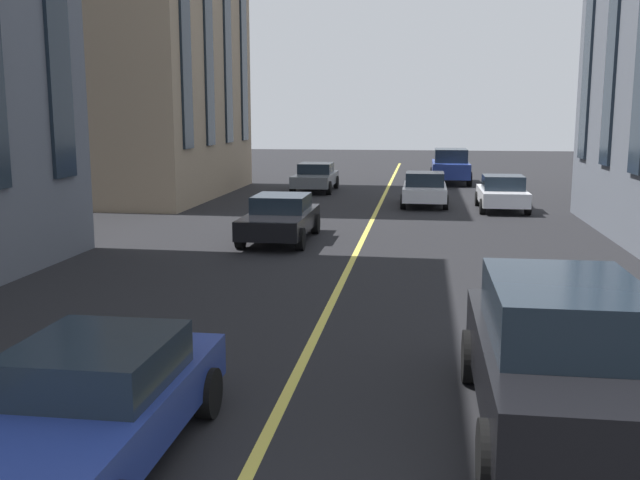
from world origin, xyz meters
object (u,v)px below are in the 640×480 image
object	(u,v)px
car_blue_mid	(92,404)
car_white_parked_a	(425,189)
car_black_far	(562,356)
car_grey_trailing	(315,177)
car_white_parked_b	(502,193)
car_black_oncoming	(280,217)
car_blue_near	(450,166)

from	to	relation	value
car_blue_mid	car_white_parked_a	distance (m)	23.65
car_black_far	car_grey_trailing	xyz separation A→B (m)	(26.79, 6.95, -0.27)
car_black_far	car_white_parked_b	size ratio (longest dim) A/B	1.21
car_blue_mid	car_grey_trailing	size ratio (longest dim) A/B	1.00
car_blue_mid	car_black_oncoming	size ratio (longest dim) A/B	1.00
car_blue_mid	car_white_parked_b	size ratio (longest dim) A/B	1.13
car_grey_trailing	car_black_oncoming	xyz separation A→B (m)	(-14.08, -1.02, 0.00)
car_white_parked_a	car_black_oncoming	distance (m)	10.06
car_blue_mid	car_grey_trailing	xyz separation A→B (m)	(28.36, 1.75, 0.00)
car_white_parked_b	car_blue_near	bearing A→B (deg)	8.50
car_grey_trailing	car_black_oncoming	distance (m)	14.11
car_blue_mid	car_grey_trailing	bearing A→B (deg)	3.54
car_white_parked_b	car_black_oncoming	size ratio (longest dim) A/B	0.89
car_blue_mid	car_black_oncoming	xyz separation A→B (m)	(14.29, 0.73, 0.00)
car_blue_near	car_black_oncoming	size ratio (longest dim) A/B	1.07
car_blue_mid	car_black_far	bearing A→B (deg)	-73.19
car_white_parked_b	car_white_parked_a	bearing A→B (deg)	69.91
car_black_far	car_white_parked_b	distance (m)	20.75
car_black_far	car_white_parked_b	xyz separation A→B (m)	(20.70, -1.42, -0.27)
car_black_oncoming	car_grey_trailing	bearing A→B (deg)	4.14
car_black_far	car_black_oncoming	world-z (taller)	car_black_far
car_grey_trailing	car_white_parked_b	size ratio (longest dim) A/B	1.13
car_grey_trailing	car_blue_near	size ratio (longest dim) A/B	0.94
car_black_far	car_blue_near	size ratio (longest dim) A/B	1.00
car_blue_near	car_white_parked_a	size ratio (longest dim) A/B	1.21
car_black_far	car_blue_mid	world-z (taller)	car_black_far
car_white_parked_b	car_blue_near	distance (m)	11.16
car_white_parked_b	car_white_parked_a	xyz separation A→B (m)	(1.11, 3.04, 0.00)
car_grey_trailing	car_blue_mid	bearing A→B (deg)	-176.46
car_black_oncoming	car_black_far	bearing A→B (deg)	-155.00
car_white_parked_b	car_blue_near	size ratio (longest dim) A/B	0.83
car_white_parked_b	car_black_oncoming	distance (m)	10.85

